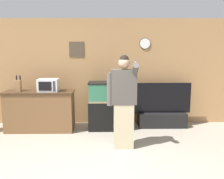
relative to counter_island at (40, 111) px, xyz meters
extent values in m
cube|color=#A87A4C|center=(1.25, 0.60, 0.83)|extent=(10.00, 0.06, 2.60)
cube|color=#4C3D2D|center=(0.81, 0.56, 1.40)|extent=(0.36, 0.02, 0.36)
cylinder|color=white|center=(2.48, 0.56, 1.53)|extent=(0.25, 0.03, 0.25)
cylinder|color=black|center=(2.48, 0.56, 1.53)|extent=(0.27, 0.01, 0.27)
cube|color=brown|center=(0.00, 0.00, -0.02)|extent=(1.53, 0.50, 0.89)
cube|color=#3D2A19|center=(0.00, 0.00, 0.45)|extent=(1.57, 0.54, 0.03)
cube|color=silver|center=(0.23, -0.01, 0.60)|extent=(0.45, 0.32, 0.28)
cube|color=black|center=(0.19, -0.18, 0.60)|extent=(0.28, 0.01, 0.20)
cube|color=#2D2D33|center=(0.39, -0.18, 0.60)|extent=(0.05, 0.01, 0.23)
cube|color=olive|center=(-0.46, 0.01, 0.59)|extent=(0.11, 0.11, 0.25)
cylinder|color=black|center=(-0.50, 0.02, 0.76)|extent=(0.02, 0.02, 0.09)
cylinder|color=black|center=(-0.42, 0.02, 0.76)|extent=(0.02, 0.02, 0.10)
cylinder|color=black|center=(-0.50, 0.06, 0.77)|extent=(0.02, 0.02, 0.11)
cylinder|color=black|center=(-0.42, 0.06, 0.77)|extent=(0.02, 0.02, 0.10)
cube|color=black|center=(1.56, 0.10, -0.13)|extent=(0.88, 0.49, 0.67)
cube|color=#937F5B|center=(1.56, 0.10, 0.22)|extent=(0.85, 0.48, 0.04)
cube|color=#2D6B4C|center=(1.56, 0.10, 0.43)|extent=(0.84, 0.47, 0.43)
cube|color=black|center=(1.56, 0.10, 0.64)|extent=(0.88, 0.49, 0.03)
cube|color=black|center=(2.88, 0.25, -0.29)|extent=(1.15, 0.40, 0.35)
cube|color=black|center=(2.88, 0.25, 0.24)|extent=(1.35, 0.05, 0.71)
cube|color=black|center=(2.88, 0.28, 0.24)|extent=(1.38, 0.01, 0.74)
cube|color=#BCAD89|center=(1.87, -1.03, -0.03)|extent=(0.37, 0.21, 0.86)
cube|color=#4C4742|center=(1.87, -1.03, 0.72)|extent=(0.47, 0.22, 0.65)
sphere|color=tan|center=(1.87, -1.03, 1.16)|extent=(0.22, 0.22, 0.22)
sphere|color=black|center=(1.87, -1.03, 1.22)|extent=(0.18, 0.18, 0.18)
cylinder|color=#4C4742|center=(1.61, -1.03, 0.68)|extent=(0.12, 0.12, 0.62)
cylinder|color=#4C4742|center=(2.06, -1.17, 1.05)|extent=(0.11, 0.34, 0.28)
cylinder|color=white|center=(2.06, -1.19, 1.15)|extent=(0.02, 0.06, 0.11)
cylinder|color=#2856B2|center=(2.06, -1.21, 1.21)|extent=(0.02, 0.03, 0.05)
camera|label=1|loc=(1.57, -5.60, 1.45)|focal=40.00mm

